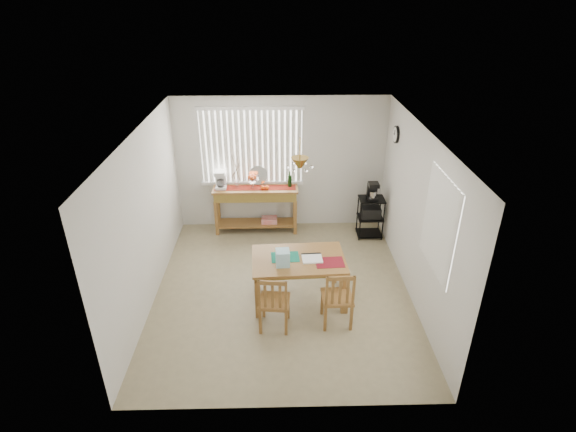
{
  "coord_description": "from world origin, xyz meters",
  "views": [
    {
      "loc": [
        -0.05,
        -5.86,
        4.36
      ],
      "look_at": [
        0.1,
        0.55,
        1.05
      ],
      "focal_mm": 28.0,
      "sensor_mm": 36.0,
      "label": 1
    }
  ],
  "objects_px": {
    "wire_cart": "(370,214)",
    "chair_right": "(338,298)",
    "dining_table": "(299,263)",
    "chair_left": "(274,302)",
    "cart_items": "(373,191)",
    "sideboard": "(256,199)"
  },
  "relations": [
    {
      "from": "dining_table",
      "to": "chair_right",
      "type": "relative_size",
      "value": 1.54
    },
    {
      "from": "chair_right",
      "to": "wire_cart",
      "type": "bearing_deg",
      "value": 69.71
    },
    {
      "from": "chair_left",
      "to": "cart_items",
      "type": "bearing_deg",
      "value": 54.9
    },
    {
      "from": "wire_cart",
      "to": "chair_left",
      "type": "height_order",
      "value": "chair_left"
    },
    {
      "from": "cart_items",
      "to": "sideboard",
      "type": "bearing_deg",
      "value": 172.65
    },
    {
      "from": "wire_cart",
      "to": "chair_left",
      "type": "distance_m",
      "value": 3.17
    },
    {
      "from": "wire_cart",
      "to": "chair_right",
      "type": "xyz_separation_m",
      "value": [
        -0.94,
        -2.53,
        -0.03
      ]
    },
    {
      "from": "wire_cart",
      "to": "chair_right",
      "type": "distance_m",
      "value": 2.7
    },
    {
      "from": "wire_cart",
      "to": "dining_table",
      "type": "distance_m",
      "value": 2.43
    },
    {
      "from": "wire_cart",
      "to": "chair_right",
      "type": "height_order",
      "value": "chair_right"
    },
    {
      "from": "sideboard",
      "to": "chair_left",
      "type": "height_order",
      "value": "sideboard"
    },
    {
      "from": "dining_table",
      "to": "chair_right",
      "type": "height_order",
      "value": "chair_right"
    },
    {
      "from": "cart_items",
      "to": "wire_cart",
      "type": "bearing_deg",
      "value": -90.0
    },
    {
      "from": "sideboard",
      "to": "chair_right",
      "type": "xyz_separation_m",
      "value": [
        1.24,
        -2.82,
        -0.23
      ]
    },
    {
      "from": "cart_items",
      "to": "dining_table",
      "type": "distance_m",
      "value": 2.45
    },
    {
      "from": "wire_cart",
      "to": "sideboard",
      "type": "bearing_deg",
      "value": 172.44
    },
    {
      "from": "wire_cart",
      "to": "chair_left",
      "type": "relative_size",
      "value": 0.88
    },
    {
      "from": "dining_table",
      "to": "chair_left",
      "type": "xyz_separation_m",
      "value": [
        -0.37,
        -0.65,
        -0.21
      ]
    },
    {
      "from": "sideboard",
      "to": "chair_left",
      "type": "bearing_deg",
      "value": -83.04
    },
    {
      "from": "cart_items",
      "to": "chair_left",
      "type": "bearing_deg",
      "value": -125.1
    },
    {
      "from": "sideboard",
      "to": "wire_cart",
      "type": "height_order",
      "value": "sideboard"
    },
    {
      "from": "cart_items",
      "to": "chair_right",
      "type": "relative_size",
      "value": 0.36
    }
  ]
}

